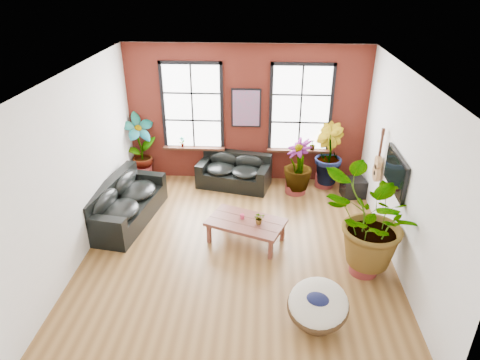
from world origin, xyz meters
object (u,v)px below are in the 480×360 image
(sofa_back, at_px, (234,172))
(papasan_chair, at_px, (318,305))
(coffee_table, at_px, (246,223))
(sofa_left, at_px, (124,204))

(sofa_back, distance_m, papasan_chair, 5.01)
(sofa_back, relative_size, papasan_chair, 1.58)
(coffee_table, xyz_separation_m, papasan_chair, (1.23, -2.21, -0.06))
(coffee_table, bearing_deg, papasan_chair, -39.94)
(sofa_left, height_order, papasan_chair, sofa_left)
(sofa_left, xyz_separation_m, papasan_chair, (3.96, -2.88, -0.04))
(coffee_table, relative_size, papasan_chair, 1.40)
(sofa_back, height_order, papasan_chair, sofa_back)
(sofa_back, height_order, sofa_left, sofa_left)
(sofa_left, bearing_deg, sofa_back, -42.16)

